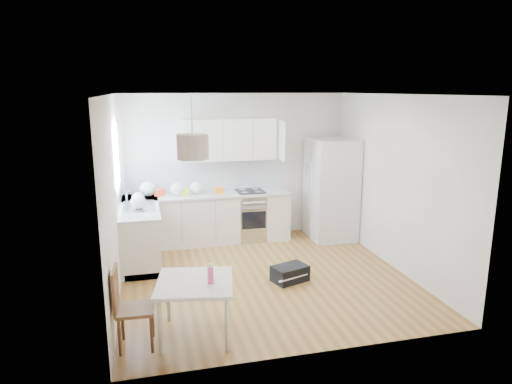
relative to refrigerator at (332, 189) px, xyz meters
The scene contains 29 objects.
floor 2.49m from the refrigerator, 138.01° to the right, with size 4.20×4.20×0.00m, color brown.
ceiling 2.90m from the refrigerator, 138.01° to the right, with size 4.20×4.20×0.00m, color white.
wall_back 1.85m from the refrigerator, 161.99° to the left, with size 4.20×4.20×0.00m, color beige.
wall_left 4.13m from the refrigerator, 157.98° to the right, with size 4.20×4.20×0.00m, color beige.
wall_right 1.64m from the refrigerator, 75.95° to the right, with size 4.20×4.20×0.00m, color beige.
window_glassblock 3.91m from the refrigerator, behind, with size 0.02×1.00×1.00m, color #BFE0F9.
cabinets_back 2.38m from the refrigerator, behind, with size 3.00×0.60×0.88m, color silver.
cabinets_left 3.57m from the refrigerator, behind, with size 0.60×1.80×0.88m, color silver.
counter_back 2.33m from the refrigerator, behind, with size 3.02×0.64×0.04m, color silver.
counter_left 3.53m from the refrigerator, behind, with size 0.64×1.82×0.04m, color silver.
backsplash_back 2.39m from the refrigerator, 166.60° to the left, with size 3.00×0.01×0.58m, color white.
backsplash_left 3.83m from the refrigerator, behind, with size 0.01×1.80×0.58m, color white.
upper_cabinets 2.12m from the refrigerator, 167.97° to the left, with size 1.70×0.32×0.75m, color silver.
range_oven 1.62m from the refrigerator, behind, with size 0.50×0.61×0.88m, color #B9BBBD, non-canonical shape.
sink 3.54m from the refrigerator, behind, with size 0.50×0.80×0.16m, color #B9BBBD, non-canonical shape.
refrigerator is the anchor object (origin of this frame).
dining_table 4.17m from the refrigerator, 134.38° to the right, with size 0.98×0.98×0.67m.
dining_chair 4.71m from the refrigerator, 139.56° to the right, with size 0.39×0.39×0.92m, color #513318, non-canonical shape.
drink_bottle 4.12m from the refrigerator, 131.80° to the right, with size 0.07×0.07×0.23m, color #DE3D7C.
gym_bag 2.40m from the refrigerator, 128.04° to the right, with size 0.51×0.33×0.23m, color black.
pendant_lamp 4.32m from the refrigerator, 134.24° to the right, with size 0.34×0.34×0.26m, color beige.
grocery_bag_a 3.38m from the refrigerator, behind, with size 0.29×0.24×0.26m, color white.
grocery_bag_b 2.86m from the refrigerator, behind, with size 0.26×0.22×0.23m, color white.
grocery_bag_c 2.51m from the refrigerator, behind, with size 0.25×0.21×0.22m, color white.
grocery_bag_d 3.53m from the refrigerator, behind, with size 0.20×0.17×0.18m, color white.
grocery_bag_e 3.56m from the refrigerator, behind, with size 0.25×0.21×0.22m, color white.
snack_orange 2.11m from the refrigerator, behind, with size 0.16×0.10×0.11m, color orange.
snack_yellow 2.75m from the refrigerator, behind, with size 0.18×0.11×0.12m, color yellow.
snack_red 3.17m from the refrigerator, behind, with size 0.17×0.11×0.12m, color #BA3917.
Camera 1 is at (-1.67, -6.22, 2.77)m, focal length 32.00 mm.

